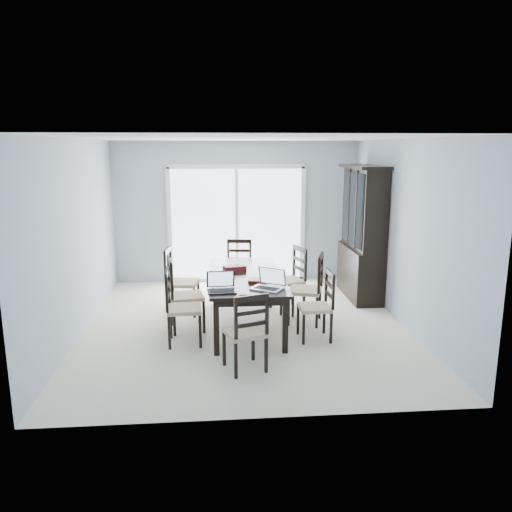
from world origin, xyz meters
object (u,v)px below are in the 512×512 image
object	(u,v)px
dining_table	(245,280)
chair_left_far	(176,274)
laptop_silver	(267,285)
game_box	(235,268)
cell_phone	(243,295)
chair_left_mid	(179,287)
chair_right_near	(322,298)
chair_left_near	(177,299)
chair_right_mid	(312,281)
chair_end_far	(239,262)
chair_right_far	(293,272)
hot_tub	(211,243)
laptop_dark	(222,287)
china_hutch	(362,234)
chair_end_near	(248,324)

from	to	relation	value
dining_table	chair_left_far	bearing A→B (deg)	147.72
laptop_silver	game_box	xyz separation A→B (m)	(-0.36, 0.98, -0.02)
dining_table	cell_phone	size ratio (longest dim) A/B	22.13
chair_left_mid	game_box	xyz separation A→B (m)	(0.78, 0.31, 0.17)
chair_left_far	chair_right_near	bearing A→B (deg)	65.53
chair_left_near	chair_right_mid	xyz separation A→B (m)	(1.87, 0.62, 0.02)
chair_right_mid	chair_end_far	world-z (taller)	chair_right_mid
chair_right_far	hot_tub	xyz separation A→B (m)	(-1.26, 3.02, -0.11)
laptop_dark	hot_tub	bearing A→B (deg)	87.51
chair_left_near	dining_table	bearing A→B (deg)	120.38
hot_tub	chair_left_far	bearing A→B (deg)	-99.76
chair_end_far	laptop_dark	size ratio (longest dim) A/B	3.03
china_hutch	chair_end_near	xyz separation A→B (m)	(-2.10, -2.76, -0.50)
chair_right_near	hot_tub	bearing A→B (deg)	16.96
chair_left_mid	laptop_dark	size ratio (longest dim) A/B	3.20
cell_phone	hot_tub	bearing A→B (deg)	96.64
chair_right_far	chair_end_near	world-z (taller)	chair_right_far
chair_left_far	cell_phone	world-z (taller)	chair_left_far
dining_table	chair_right_mid	size ratio (longest dim) A/B	1.87
chair_left_near	chair_left_mid	bearing A→B (deg)	177.85
cell_phone	chair_end_far	bearing A→B (deg)	90.14
chair_left_far	chair_right_mid	size ratio (longest dim) A/B	1.00
chair_left_far	laptop_dark	bearing A→B (deg)	31.44
dining_table	chair_end_far	xyz separation A→B (m)	(-0.02, 1.47, -0.09)
chair_end_near	chair_left_mid	bearing A→B (deg)	101.96
chair_end_far	cell_phone	world-z (taller)	chair_end_far
china_hutch	chair_right_far	bearing A→B (deg)	-154.88
chair_left_far	chair_right_mid	bearing A→B (deg)	80.10
chair_right_far	laptop_dark	world-z (taller)	chair_right_far
dining_table	laptop_silver	xyz separation A→B (m)	(0.22, -0.77, 0.14)
chair_left_mid	chair_right_far	xyz separation A→B (m)	(1.70, 0.77, -0.02)
chair_left_mid	chair_right_far	size ratio (longest dim) A/B	1.03
chair_right_near	game_box	distance (m)	1.37
chair_left_far	dining_table	bearing A→B (deg)	64.99
chair_left_far	chair_right_near	distance (m)	2.31
chair_end_far	game_box	xyz separation A→B (m)	(-0.12, -1.26, 0.20)
dining_table	chair_end_near	distance (m)	1.52
chair_right_far	game_box	bearing A→B (deg)	98.81
laptop_dark	chair_right_mid	bearing A→B (deg)	29.64
chair_right_far	chair_left_near	bearing A→B (deg)	108.62
chair_right_far	chair_end_near	bearing A→B (deg)	140.83
dining_table	china_hutch	world-z (taller)	china_hutch
hot_tub	laptop_dark	bearing A→B (deg)	-88.25
chair_right_far	chair_end_far	xyz separation A→B (m)	(-0.80, 0.80, -0.02)
chair_end_near	chair_end_far	size ratio (longest dim) A/B	0.97
china_hutch	hot_tub	size ratio (longest dim) A/B	1.14
china_hutch	cell_phone	xyz separation A→B (m)	(-2.11, -2.25, -0.32)
chair_right_near	chair_end_near	size ratio (longest dim) A/B	0.99
laptop_dark	game_box	world-z (taller)	laptop_dark
laptop_dark	hot_tub	size ratio (longest dim) A/B	0.19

